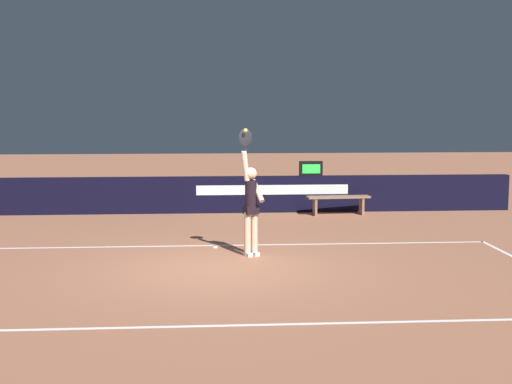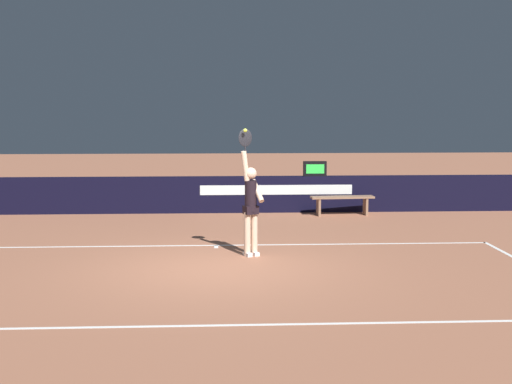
{
  "view_description": "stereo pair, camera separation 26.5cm",
  "coord_description": "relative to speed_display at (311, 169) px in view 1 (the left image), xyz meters",
  "views": [
    {
      "loc": [
        -0.2,
        -12.74,
        2.93
      ],
      "look_at": [
        0.78,
        1.2,
        1.22
      ],
      "focal_mm": 50.83,
      "sensor_mm": 36.0,
      "label": 1
    },
    {
      "loc": [
        0.07,
        -12.75,
        2.93
      ],
      "look_at": [
        0.78,
        1.2,
        1.22
      ],
      "focal_mm": 50.83,
      "sensor_mm": 36.0,
      "label": 2
    }
  ],
  "objects": [
    {
      "name": "speed_display",
      "position": [
        0.0,
        0.0,
        0.0
      ],
      "size": [
        0.63,
        0.15,
        0.4
      ],
      "color": "black",
      "rests_on": "back_wall"
    },
    {
      "name": "ground_plane",
      "position": [
        -2.66,
        -6.67,
        -1.18
      ],
      "size": [
        60.0,
        60.0,
        0.0
      ],
      "primitive_type": "plane",
      "color": "#9E6147"
    },
    {
      "name": "tennis_player",
      "position": [
        -1.99,
        -5.63,
        -0.16
      ],
      "size": [
        0.5,
        0.44,
        2.46
      ],
      "color": "beige",
      "rests_on": "ground"
    },
    {
      "name": "back_wall",
      "position": [
        -2.66,
        0.0,
        -0.69
      ],
      "size": [
        16.32,
        0.27,
        0.98
      ],
      "color": "black",
      "rests_on": "ground"
    },
    {
      "name": "court_lines",
      "position": [
        -2.66,
        -7.3,
        -1.18
      ],
      "size": [
        11.5,
        5.57,
        0.0
      ],
      "color": "white",
      "rests_on": "ground"
    },
    {
      "name": "courtside_bench_near",
      "position": [
        0.65,
        -0.65,
        -0.79
      ],
      "size": [
        1.69,
        0.48,
        0.5
      ],
      "color": "#8D6A50",
      "rests_on": "ground"
    },
    {
      "name": "tennis_ball",
      "position": [
        -2.1,
        -5.79,
        1.25
      ],
      "size": [
        0.07,
        0.07,
        0.07
      ],
      "color": "#C9DE37"
    }
  ]
}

